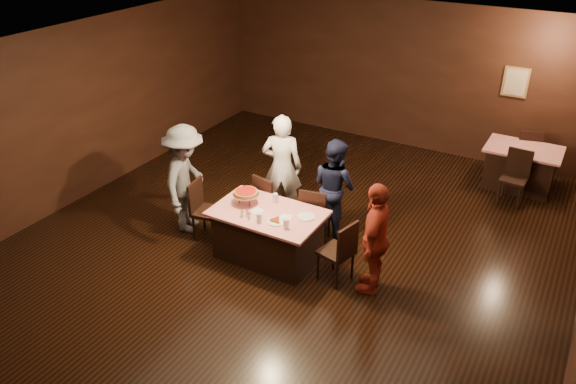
{
  "coord_description": "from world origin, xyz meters",
  "views": [
    {
      "loc": [
        3.56,
        -5.92,
        4.86
      ],
      "look_at": [
        0.02,
        0.27,
        1.0
      ],
      "focal_mm": 35.0,
      "sensor_mm": 36.0,
      "label": 1
    }
  ],
  "objects_px": {
    "chair_far_right": "(316,214)",
    "diner_grey_knit": "(186,179)",
    "chair_far_left": "(271,201)",
    "glass_front_right": "(286,224)",
    "pizza_stand": "(246,193)",
    "back_table": "(520,168)",
    "glass_front_left": "(259,218)",
    "diner_navy_hoodie": "(335,186)",
    "glass_back": "(275,198)",
    "main_table": "(268,234)",
    "plate_empty": "(306,217)",
    "chair_back_near": "(514,178)",
    "chair_back_far": "(527,151)",
    "diner_white_jacket": "(282,167)",
    "diner_red_shirt": "(375,238)",
    "chair_end_left": "(208,210)",
    "chair_end_right": "(336,250)"
  },
  "relations": [
    {
      "from": "chair_far_right",
      "to": "chair_end_left",
      "type": "relative_size",
      "value": 1.0
    },
    {
      "from": "glass_back",
      "to": "pizza_stand",
      "type": "bearing_deg",
      "value": -144.46
    },
    {
      "from": "back_table",
      "to": "diner_navy_hoodie",
      "type": "distance_m",
      "value": 3.84
    },
    {
      "from": "diner_navy_hoodie",
      "to": "diner_red_shirt",
      "type": "relative_size",
      "value": 0.97
    },
    {
      "from": "diner_navy_hoodie",
      "to": "plate_empty",
      "type": "xyz_separation_m",
      "value": [
        0.04,
        -1.01,
        -0.01
      ]
    },
    {
      "from": "diner_white_jacket",
      "to": "diner_grey_knit",
      "type": "height_order",
      "value": "diner_white_jacket"
    },
    {
      "from": "main_table",
      "to": "plate_empty",
      "type": "relative_size",
      "value": 6.4
    },
    {
      "from": "diner_white_jacket",
      "to": "glass_back",
      "type": "xyz_separation_m",
      "value": [
        0.39,
        -0.87,
        -0.05
      ]
    },
    {
      "from": "chair_far_left",
      "to": "pizza_stand",
      "type": "bearing_deg",
      "value": 102.81
    },
    {
      "from": "chair_far_right",
      "to": "glass_back",
      "type": "xyz_separation_m",
      "value": [
        -0.45,
        -0.45,
        0.37
      ]
    },
    {
      "from": "chair_back_near",
      "to": "glass_front_left",
      "type": "xyz_separation_m",
      "value": [
        -2.76,
        -3.81,
        0.37
      ]
    },
    {
      "from": "chair_end_right",
      "to": "pizza_stand",
      "type": "bearing_deg",
      "value": -78.02
    },
    {
      "from": "back_table",
      "to": "pizza_stand",
      "type": "distance_m",
      "value": 5.29
    },
    {
      "from": "chair_far_right",
      "to": "back_table",
      "type": "bearing_deg",
      "value": -134.08
    },
    {
      "from": "glass_front_left",
      "to": "back_table",
      "type": "bearing_deg",
      "value": 58.48
    },
    {
      "from": "main_table",
      "to": "diner_red_shirt",
      "type": "relative_size",
      "value": 0.99
    },
    {
      "from": "chair_back_near",
      "to": "pizza_stand",
      "type": "relative_size",
      "value": 2.5
    },
    {
      "from": "chair_back_far",
      "to": "pizza_stand",
      "type": "xyz_separation_m",
      "value": [
        -3.21,
        -4.76,
        0.48
      ]
    },
    {
      "from": "glass_front_right",
      "to": "diner_red_shirt",
      "type": "bearing_deg",
      "value": 15.02
    },
    {
      "from": "chair_end_left",
      "to": "glass_front_left",
      "type": "relative_size",
      "value": 6.79
    },
    {
      "from": "chair_far_right",
      "to": "diner_navy_hoodie",
      "type": "distance_m",
      "value": 0.52
    },
    {
      "from": "diner_grey_knit",
      "to": "glass_front_right",
      "type": "xyz_separation_m",
      "value": [
        1.98,
        -0.31,
        -0.04
      ]
    },
    {
      "from": "chair_far_left",
      "to": "glass_back",
      "type": "relative_size",
      "value": 6.79
    },
    {
      "from": "diner_white_jacket",
      "to": "plate_empty",
      "type": "distance_m",
      "value": 1.43
    },
    {
      "from": "chair_far_right",
      "to": "diner_grey_knit",
      "type": "xyz_separation_m",
      "value": [
        -1.93,
        -0.69,
        0.41
      ]
    },
    {
      "from": "chair_far_right",
      "to": "glass_back",
      "type": "height_order",
      "value": "chair_far_right"
    },
    {
      "from": "main_table",
      "to": "chair_back_near",
      "type": "height_order",
      "value": "chair_back_near"
    },
    {
      "from": "main_table",
      "to": "plate_empty",
      "type": "bearing_deg",
      "value": 15.26
    },
    {
      "from": "back_table",
      "to": "main_table",
      "type": "bearing_deg",
      "value": -123.78
    },
    {
      "from": "diner_grey_knit",
      "to": "chair_back_far",
      "type": "bearing_deg",
      "value": -61.03
    },
    {
      "from": "chair_end_left",
      "to": "diner_grey_knit",
      "type": "xyz_separation_m",
      "value": [
        -0.43,
        0.06,
        0.41
      ]
    },
    {
      "from": "back_table",
      "to": "glass_front_left",
      "type": "distance_m",
      "value": 5.31
    },
    {
      "from": "chair_far_left",
      "to": "chair_end_left",
      "type": "height_order",
      "value": "same"
    },
    {
      "from": "diner_red_shirt",
      "to": "chair_end_right",
      "type": "bearing_deg",
      "value": -91.22
    },
    {
      "from": "chair_end_right",
      "to": "diner_grey_knit",
      "type": "relative_size",
      "value": 0.54
    },
    {
      "from": "diner_navy_hoodie",
      "to": "glass_front_right",
      "type": "distance_m",
      "value": 1.41
    },
    {
      "from": "diner_grey_knit",
      "to": "glass_front_right",
      "type": "distance_m",
      "value": 2.01
    },
    {
      "from": "diner_navy_hoodie",
      "to": "diner_grey_knit",
      "type": "xyz_separation_m",
      "value": [
        -2.04,
        -1.1,
        0.1
      ]
    },
    {
      "from": "diner_grey_knit",
      "to": "plate_empty",
      "type": "bearing_deg",
      "value": -106.09
    },
    {
      "from": "diner_navy_hoodie",
      "to": "glass_back",
      "type": "height_order",
      "value": "diner_navy_hoodie"
    },
    {
      "from": "back_table",
      "to": "pizza_stand",
      "type": "xyz_separation_m",
      "value": [
        -3.21,
        -4.16,
        0.57
      ]
    },
    {
      "from": "diner_white_jacket",
      "to": "plate_empty",
      "type": "bearing_deg",
      "value": 112.65
    },
    {
      "from": "diner_navy_hoodie",
      "to": "glass_front_right",
      "type": "relative_size",
      "value": 11.25
    },
    {
      "from": "chair_back_near",
      "to": "chair_far_left",
      "type": "bearing_deg",
      "value": -136.38
    },
    {
      "from": "back_table",
      "to": "pizza_stand",
      "type": "height_order",
      "value": "pizza_stand"
    },
    {
      "from": "pizza_stand",
      "to": "glass_front_left",
      "type": "distance_m",
      "value": 0.58
    },
    {
      "from": "chair_back_near",
      "to": "diner_grey_knit",
      "type": "distance_m",
      "value": 5.56
    },
    {
      "from": "chair_back_near",
      "to": "diner_grey_knit",
      "type": "relative_size",
      "value": 0.54
    },
    {
      "from": "diner_grey_knit",
      "to": "chair_far_left",
      "type": "bearing_deg",
      "value": -77.25
    },
    {
      "from": "back_table",
      "to": "chair_far_right",
      "type": "xyz_separation_m",
      "value": [
        -2.41,
        -3.46,
        0.09
      ]
    }
  ]
}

